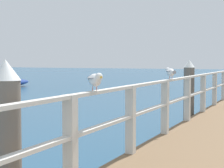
{
  "coord_description": "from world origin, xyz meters",
  "views": [
    {
      "loc": [
        0.71,
        0.72,
        1.86
      ],
      "look_at": [
        -3.41,
        9.42,
        1.25
      ],
      "focal_mm": 60.93,
      "sensor_mm": 36.0,
      "label": 1
    }
  ],
  "objects_px": {
    "dock_piling_far": "(189,95)",
    "seagull_foreground": "(95,79)",
    "dock_piling_near": "(7,156)",
    "seagull_background": "(170,72)"
  },
  "relations": [
    {
      "from": "dock_piling_near",
      "to": "seagull_background",
      "type": "bearing_deg",
      "value": 84.84
    },
    {
      "from": "dock_piling_far",
      "to": "seagull_foreground",
      "type": "bearing_deg",
      "value": -86.34
    },
    {
      "from": "dock_piling_far",
      "to": "seagull_foreground",
      "type": "xyz_separation_m",
      "value": [
        0.39,
        -6.03,
        0.69
      ]
    },
    {
      "from": "dock_piling_near",
      "to": "seagull_foreground",
      "type": "relative_size",
      "value": 4.91
    },
    {
      "from": "dock_piling_near",
      "to": "dock_piling_far",
      "type": "xyz_separation_m",
      "value": [
        0.0,
        7.12,
        0.0
      ]
    },
    {
      "from": "seagull_foreground",
      "to": "seagull_background",
      "type": "relative_size",
      "value": 0.92
    },
    {
      "from": "dock_piling_near",
      "to": "seagull_background",
      "type": "distance_m",
      "value": 4.23
    },
    {
      "from": "seagull_background",
      "to": "dock_piling_near",
      "type": "bearing_deg",
      "value": -130.84
    },
    {
      "from": "seagull_foreground",
      "to": "seagull_background",
      "type": "xyz_separation_m",
      "value": [
        -0.01,
        3.07,
        0.0
      ]
    },
    {
      "from": "dock_piling_far",
      "to": "seagull_foreground",
      "type": "height_order",
      "value": "dock_piling_far"
    }
  ]
}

